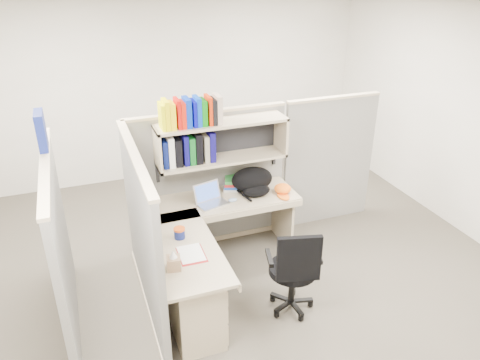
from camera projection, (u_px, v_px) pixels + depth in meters
name	position (u px, v px, depth m)	size (l,w,h in m)	color
ground	(236.00, 285.00, 4.89)	(6.00, 6.00, 0.00)	#363229
room_shell	(235.00, 140.00, 4.19)	(6.00, 6.00, 6.00)	beige
cubicle	(187.00, 195.00, 4.76)	(3.79, 1.84, 1.95)	slate
desk	(205.00, 275.00, 4.33)	(1.74, 1.75, 0.73)	gray
laptop	(212.00, 195.00, 4.90)	(0.31, 0.31, 0.22)	#ADACB1
backpack	(254.00, 182.00, 5.13)	(0.47, 0.36, 0.28)	black
orange_cap	(283.00, 189.00, 5.17)	(0.19, 0.22, 0.10)	orange
snack_canister	(179.00, 233.00, 4.34)	(0.11, 0.11, 0.10)	#0E1856
tissue_box	(173.00, 260.00, 3.90)	(0.11, 0.11, 0.18)	#A17E5B
mouse	(233.00, 200.00, 5.00)	(0.10, 0.07, 0.04)	#8299B9
paper_cup	(208.00, 190.00, 5.12)	(0.08, 0.08, 0.11)	silver
book_stack	(232.00, 183.00, 5.28)	(0.18, 0.24, 0.12)	gray
loose_paper	(191.00, 253.00, 4.14)	(0.21, 0.28, 0.00)	white
task_chair	(293.00, 283.00, 4.39)	(0.54, 0.50, 0.95)	black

